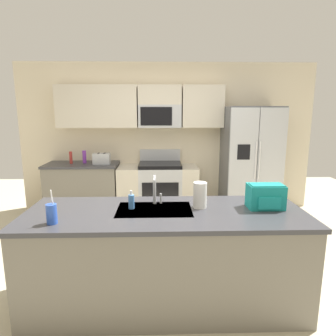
{
  "coord_description": "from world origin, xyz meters",
  "views": [
    {
      "loc": [
        -0.14,
        -3.14,
        1.79
      ],
      "look_at": [
        -0.03,
        0.6,
        1.05
      ],
      "focal_mm": 31.34,
      "sensor_mm": 36.0,
      "label": 1
    }
  ],
  "objects": [
    {
      "name": "toaster",
      "position": [
        -1.11,
        1.75,
        0.99
      ],
      "size": [
        0.28,
        0.16,
        0.18
      ],
      "color": "#B7BABF",
      "rests_on": "back_counter"
    },
    {
      "name": "kitchen_wall_unit",
      "position": [
        -0.14,
        2.08,
        1.47
      ],
      "size": [
        5.2,
        0.43,
        2.6
      ],
      "color": "beige",
      "rests_on": "ground"
    },
    {
      "name": "sink_faucet",
      "position": [
        -0.18,
        -0.44,
        1.07
      ],
      "size": [
        0.09,
        0.21,
        0.28
      ],
      "color": "#B7BABF",
      "rests_on": "island_counter"
    },
    {
      "name": "pepper_mill",
      "position": [
        -1.64,
        1.8,
        1.0
      ],
      "size": [
        0.05,
        0.05,
        0.2
      ],
      "primitive_type": "cylinder",
      "color": "#B2332D",
      "rests_on": "back_counter"
    },
    {
      "name": "ground_plane",
      "position": [
        0.0,
        0.0,
        0.0
      ],
      "size": [
        9.0,
        9.0,
        0.0
      ],
      "primitive_type": "plane",
      "color": "beige",
      "rests_on": "ground"
    },
    {
      "name": "refrigerator",
      "position": [
        1.41,
        1.73,
        0.93
      ],
      "size": [
        0.9,
        0.76,
        1.85
      ],
      "color": "#4C4F54",
      "rests_on": "ground"
    },
    {
      "name": "island_counter",
      "position": [
        -0.09,
        -0.63,
        0.45
      ],
      "size": [
        2.52,
        0.91,
        0.9
      ],
      "color": "slate",
      "rests_on": "ground"
    },
    {
      "name": "paper_towel_roll",
      "position": [
        0.24,
        -0.54,
        1.02
      ],
      "size": [
        0.12,
        0.12,
        0.24
      ],
      "primitive_type": "cylinder",
      "color": "white",
      "rests_on": "island_counter"
    },
    {
      "name": "soap_dispenser",
      "position": [
        -0.4,
        -0.55,
        0.97
      ],
      "size": [
        0.06,
        0.06,
        0.17
      ],
      "color": "#4C8CD8",
      "rests_on": "island_counter"
    },
    {
      "name": "range_oven",
      "position": [
        -0.16,
        1.8,
        0.44
      ],
      "size": [
        1.36,
        0.61,
        1.1
      ],
      "color": "#B7BABF",
      "rests_on": "ground"
    },
    {
      "name": "bottle_purple",
      "position": [
        -1.42,
        1.84,
        1.01
      ],
      "size": [
        0.06,
        0.06,
        0.22
      ],
      "primitive_type": "cylinder",
      "color": "purple",
      "rests_on": "back_counter"
    },
    {
      "name": "drink_cup_blue",
      "position": [
        -1.0,
        -0.9,
        0.98
      ],
      "size": [
        0.08,
        0.08,
        0.28
      ],
      "color": "blue",
      "rests_on": "island_counter"
    },
    {
      "name": "backpack",
      "position": [
        0.84,
        -0.58,
        1.02
      ],
      "size": [
        0.32,
        0.22,
        0.23
      ],
      "color": "teal",
      "rests_on": "island_counter"
    },
    {
      "name": "back_counter",
      "position": [
        -1.46,
        1.8,
        0.45
      ],
      "size": [
        1.21,
        0.63,
        0.9
      ],
      "color": "slate",
      "rests_on": "ground"
    }
  ]
}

